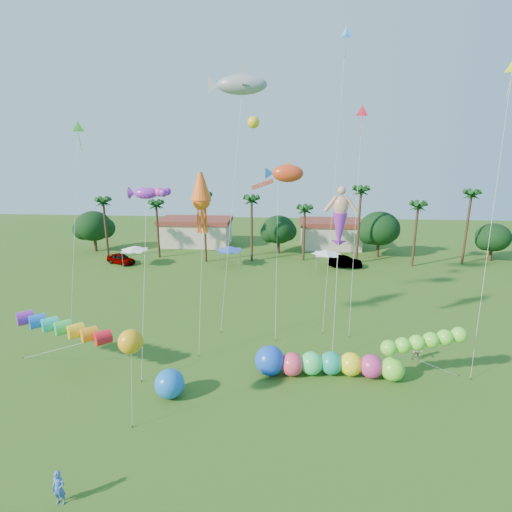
# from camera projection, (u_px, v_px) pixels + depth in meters

# --- Properties ---
(ground) EXTENTS (160.00, 160.00, 0.00)m
(ground) POSITION_uv_depth(u_px,v_px,m) (243.00, 449.00, 23.37)
(ground) COLOR #285116
(ground) RESTS_ON ground
(tree_line) EXTENTS (69.46, 8.91, 11.00)m
(tree_line) POSITION_uv_depth(u_px,v_px,m) (294.00, 229.00, 64.30)
(tree_line) COLOR #3A2819
(tree_line) RESTS_ON ground
(buildings_row) EXTENTS (35.00, 7.00, 4.00)m
(buildings_row) POSITION_uv_depth(u_px,v_px,m) (256.00, 235.00, 71.17)
(buildings_row) COLOR beige
(buildings_row) RESTS_ON ground
(tent_row) EXTENTS (31.00, 4.00, 0.60)m
(tent_row) POSITION_uv_depth(u_px,v_px,m) (229.00, 249.00, 58.05)
(tent_row) COLOR white
(tent_row) RESTS_ON ground
(car_a) EXTENTS (5.04, 3.69, 1.60)m
(car_a) POSITION_uv_depth(u_px,v_px,m) (121.00, 259.00, 60.31)
(car_a) COLOR #4C4C54
(car_a) RESTS_ON ground
(car_b) EXTENTS (5.02, 2.20, 1.61)m
(car_b) POSITION_uv_depth(u_px,v_px,m) (345.00, 262.00, 58.68)
(car_b) COLOR #4C4C54
(car_b) RESTS_ON ground
(spectator_a) EXTENTS (0.71, 0.49, 1.86)m
(spectator_a) POSITION_uv_depth(u_px,v_px,m) (59.00, 488.00, 19.54)
(spectator_a) COLOR blue
(spectator_a) RESTS_ON ground
(spectator_b) EXTENTS (1.06, 1.00, 1.74)m
(spectator_b) POSITION_uv_depth(u_px,v_px,m) (417.00, 351.00, 32.87)
(spectator_b) COLOR gray
(spectator_b) RESTS_ON ground
(caterpillar_inflatable) EXTENTS (11.35, 2.50, 2.32)m
(caterpillar_inflatable) POSITION_uv_depth(u_px,v_px,m) (323.00, 364.00, 30.68)
(caterpillar_inflatable) COLOR #FB425D
(caterpillar_inflatable) RESTS_ON ground
(blue_ball) EXTENTS (2.09, 2.09, 2.09)m
(blue_ball) POSITION_uv_depth(u_px,v_px,m) (170.00, 384.00, 27.98)
(blue_ball) COLOR blue
(blue_ball) RESTS_ON ground
(rainbow_tube) EXTENTS (9.88, 5.15, 3.75)m
(rainbow_tube) POSITION_uv_depth(u_px,v_px,m) (77.00, 337.00, 30.23)
(rainbow_tube) COLOR red
(rainbow_tube) RESTS_ON ground
(green_worm) EXTENTS (9.00, 2.05, 3.49)m
(green_worm) POSITION_uv_depth(u_px,v_px,m) (389.00, 348.00, 29.38)
(green_worm) COLOR #6BF035
(green_worm) RESTS_ON ground
(orange_ball_kite) EXTENTS (1.67, 1.67, 6.50)m
(orange_ball_kite) POSITION_uv_depth(u_px,v_px,m) (131.00, 342.00, 24.04)
(orange_ball_kite) COLOR orange
(orange_ball_kite) RESTS_ON ground
(merman_kite) EXTENTS (2.27, 5.22, 13.48)m
(merman_kite) POSITION_uv_depth(u_px,v_px,m) (340.00, 221.00, 34.02)
(merman_kite) COLOR tan
(merman_kite) RESTS_ON ground
(fish_kite) EXTENTS (4.68, 7.12, 15.59)m
(fish_kite) POSITION_uv_depth(u_px,v_px,m) (288.00, 173.00, 38.05)
(fish_kite) COLOR red
(fish_kite) RESTS_ON ground
(shark_kite) EXTENTS (6.59, 6.95, 23.76)m
(shark_kite) POSITION_uv_depth(u_px,v_px,m) (242.00, 85.00, 36.77)
(shark_kite) COLOR gray
(shark_kite) RESTS_ON ground
(squid_kite) EXTENTS (2.05, 4.16, 15.22)m
(squid_kite) POSITION_uv_depth(u_px,v_px,m) (201.00, 201.00, 33.29)
(squid_kite) COLOR #FF5E14
(squid_kite) RESTS_ON ground
(lobster_kite) EXTENTS (3.57, 6.03, 14.26)m
(lobster_kite) POSITION_uv_depth(u_px,v_px,m) (146.00, 193.00, 31.03)
(lobster_kite) COLOR purple
(lobster_kite) RESTS_ON ground
(delta_kite_red) EXTENTS (1.26, 4.48, 20.74)m
(delta_kite_red) POSITION_uv_depth(u_px,v_px,m) (362.00, 116.00, 35.87)
(delta_kite_red) COLOR red
(delta_kite_red) RESTS_ON ground
(delta_kite_yellow) EXTENTS (2.46, 5.32, 23.26)m
(delta_kite_yellow) POSITION_uv_depth(u_px,v_px,m) (512.00, 74.00, 28.84)
(delta_kite_yellow) COLOR #CCDD16
(delta_kite_yellow) RESTS_ON ground
(delta_kite_green) EXTENTS (1.59, 4.36, 19.41)m
(delta_kite_green) POSITION_uv_depth(u_px,v_px,m) (78.00, 131.00, 36.96)
(delta_kite_green) COLOR green
(delta_kite_green) RESTS_ON ground
(delta_kite_blue) EXTENTS (1.75, 3.81, 27.04)m
(delta_kite_blue) POSITION_uv_depth(u_px,v_px,m) (345.00, 42.00, 34.14)
(delta_kite_blue) COLOR blue
(delta_kite_blue) RESTS_ON ground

